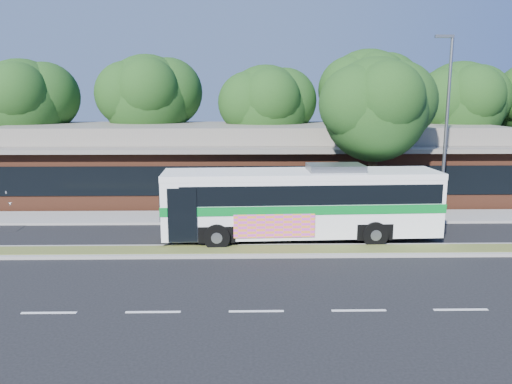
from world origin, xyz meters
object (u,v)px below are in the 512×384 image
at_px(lamp_post, 446,123).
at_px(sedan, 47,196).
at_px(transit_bus, 302,198).
at_px(sidewalk_tree, 382,107).

bearing_deg(lamp_post, sedan, 170.84).
bearing_deg(transit_bus, lamp_post, 23.31).
relative_size(sedan, sidewalk_tree, 0.52).
xyz_separation_m(transit_bus, sidewalk_tree, (4.25, 3.59, 3.81)).
xyz_separation_m(transit_bus, sedan, (-13.74, 7.02, -1.23)).
xyz_separation_m(lamp_post, sedan, (-21.19, 3.42, -4.29)).
height_order(transit_bus, sedan, transit_bus).
bearing_deg(transit_bus, sedan, 150.47).
relative_size(transit_bus, sedan, 2.82).
distance_m(lamp_post, sidewalk_tree, 3.28).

